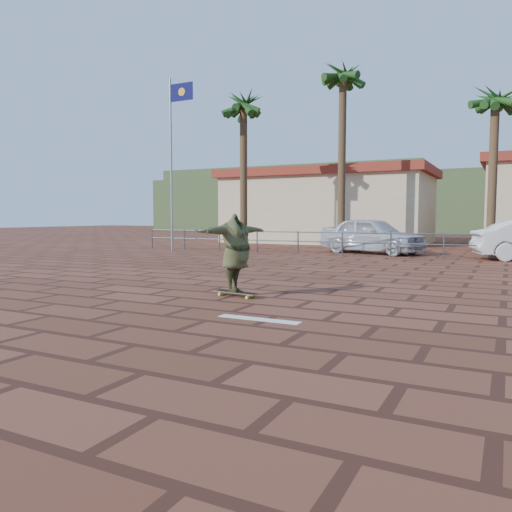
% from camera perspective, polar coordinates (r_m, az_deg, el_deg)
% --- Properties ---
extents(ground, '(120.00, 120.00, 0.00)m').
position_cam_1_polar(ground, '(9.37, -0.20, -5.52)').
color(ground, brown).
rests_on(ground, ground).
extents(paint_stripe, '(1.40, 0.22, 0.01)m').
position_cam_1_polar(paint_stripe, '(8.01, 0.34, -7.24)').
color(paint_stripe, white).
rests_on(paint_stripe, ground).
extents(guardrail, '(24.06, 0.06, 1.00)m').
position_cam_1_polar(guardrail, '(20.67, 15.15, 1.75)').
color(guardrail, '#47494F').
rests_on(guardrail, ground).
extents(flagpole, '(1.30, 0.10, 8.00)m').
position_cam_1_polar(flagpole, '(24.01, -9.44, 11.69)').
color(flagpole, gray).
rests_on(flagpole, ground).
extents(palm_far_left, '(2.40, 2.40, 8.25)m').
position_cam_1_polar(palm_far_left, '(25.21, -1.44, 16.46)').
color(palm_far_left, brown).
rests_on(palm_far_left, ground).
extents(palm_left, '(2.40, 2.40, 9.45)m').
position_cam_1_polar(palm_left, '(25.11, 9.91, 19.07)').
color(palm_left, brown).
rests_on(palm_left, ground).
extents(palm_center, '(2.40, 2.40, 7.75)m').
position_cam_1_polar(palm_center, '(24.19, 25.68, 15.38)').
color(palm_center, brown).
rests_on(palm_center, ground).
extents(building_west, '(12.60, 7.60, 4.50)m').
position_cam_1_polar(building_west, '(31.90, 8.30, 5.68)').
color(building_west, beige).
rests_on(building_west, ground).
extents(hill_front, '(70.00, 18.00, 6.00)m').
position_cam_1_polar(hill_front, '(58.38, 22.90, 5.56)').
color(hill_front, '#384C28').
rests_on(hill_front, ground).
extents(hill_back, '(35.00, 14.00, 8.00)m').
position_cam_1_polar(hill_back, '(69.39, 4.75, 6.51)').
color(hill_back, '#384C28').
rests_on(hill_back, ground).
extents(longboard, '(1.06, 0.40, 0.10)m').
position_cam_1_polar(longboard, '(10.22, -2.30, -4.20)').
color(longboard, olive).
rests_on(longboard, ground).
extents(skateboarder, '(0.92, 2.03, 1.60)m').
position_cam_1_polar(skateboarder, '(10.13, -2.32, 0.37)').
color(skateboarder, '#444927').
rests_on(skateboarder, longboard).
extents(car_silver, '(5.04, 3.19, 1.60)m').
position_cam_1_polar(car_silver, '(22.58, 13.11, 2.32)').
color(car_silver, silver).
rests_on(car_silver, ground).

